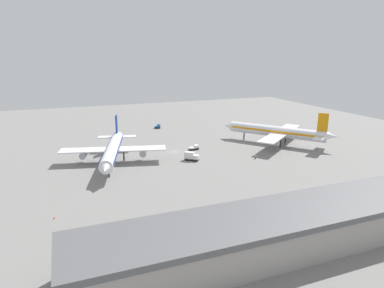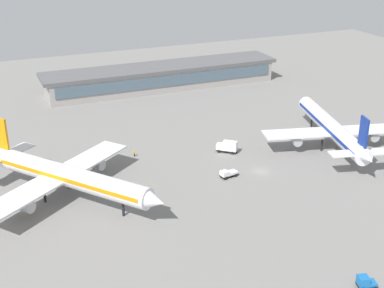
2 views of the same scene
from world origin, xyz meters
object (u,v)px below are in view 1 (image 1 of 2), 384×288
(catering_truck, at_px, (191,156))
(ground_crew_worker, at_px, (255,157))
(airplane_taxiing, at_px, (113,149))
(pushback_tractor, at_px, (194,147))
(baggage_tug, at_px, (158,126))
(airplane_at_gate, at_px, (277,132))
(safety_cone_near_gate, at_px, (54,218))

(catering_truck, distance_m, ground_crew_worker, 25.33)
(airplane_taxiing, relative_size, ground_crew_worker, 29.19)
(pushback_tractor, bearing_deg, catering_truck, -126.09)
(airplane_taxiing, height_order, ground_crew_worker, airplane_taxiing)
(baggage_tug, bearing_deg, airplane_at_gate, -35.71)
(airplane_at_gate, bearing_deg, safety_cone_near_gate, 76.02)
(catering_truck, relative_size, ground_crew_worker, 3.26)
(ground_crew_worker, bearing_deg, airplane_taxiing, -85.26)
(airplane_taxiing, distance_m, ground_crew_worker, 54.99)
(ground_crew_worker, distance_m, safety_cone_near_gate, 77.82)
(airplane_taxiing, relative_size, safety_cone_near_gate, 81.25)
(catering_truck, relative_size, safety_cone_near_gate, 9.08)
(ground_crew_worker, relative_size, safety_cone_near_gate, 2.78)
(safety_cone_near_gate, bearing_deg, ground_crew_worker, 18.75)
(baggage_tug, xyz_separation_m, pushback_tractor, (2.70, -47.38, -0.19))
(pushback_tractor, relative_size, safety_cone_near_gate, 7.77)
(airplane_at_gate, height_order, ground_crew_worker, airplane_at_gate)
(airplane_at_gate, height_order, baggage_tug, airplane_at_gate)
(airplane_at_gate, bearing_deg, catering_truck, 63.50)
(baggage_tug, distance_m, pushback_tractor, 47.46)
(airplane_taxiing, bearing_deg, pushback_tractor, 114.58)
(catering_truck, xyz_separation_m, safety_cone_near_gate, (-49.46, -32.37, -1.40))
(baggage_tug, distance_m, catering_truck, 61.13)
(airplane_at_gate, distance_m, ground_crew_worker, 26.96)
(safety_cone_near_gate, bearing_deg, pushback_tractor, 39.34)
(catering_truck, bearing_deg, baggage_tug, 127.93)
(airplane_taxiing, height_order, catering_truck, airplane_taxiing)
(pushback_tractor, distance_m, ground_crew_worker, 27.36)
(pushback_tractor, xyz_separation_m, safety_cone_near_gate, (-56.11, -45.98, -0.67))
(airplane_at_gate, xyz_separation_m, catering_truck, (-45.27, -8.76, -4.11))
(airplane_taxiing, xyz_separation_m, safety_cone_near_gate, (-20.90, -39.73, -5.17))
(safety_cone_near_gate, bearing_deg, airplane_taxiing, 62.26)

